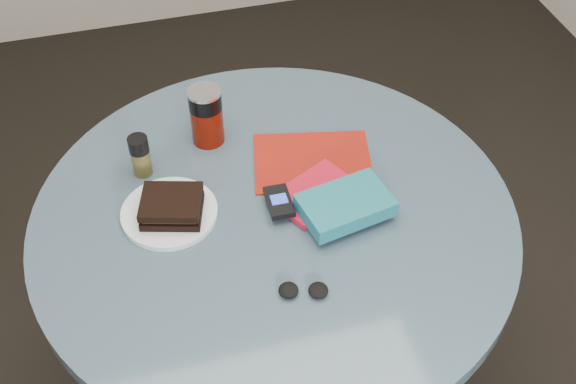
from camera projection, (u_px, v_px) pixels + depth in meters
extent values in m
cylinder|color=black|center=(276.00, 318.00, 1.76)|extent=(0.11, 0.11, 0.68)
cylinder|color=#344756|center=(274.00, 218.00, 1.50)|extent=(1.00, 1.00, 0.04)
cylinder|color=white|center=(169.00, 213.00, 1.47)|extent=(0.21, 0.21, 0.01)
cube|color=black|center=(172.00, 211.00, 1.46)|extent=(0.14, 0.13, 0.02)
cube|color=#3A2316|center=(172.00, 206.00, 1.45)|extent=(0.13, 0.11, 0.01)
cube|color=black|center=(171.00, 202.00, 1.44)|extent=(0.14, 0.13, 0.02)
cylinder|color=#621004|center=(207.00, 124.00, 1.61)|extent=(0.09, 0.09, 0.09)
cylinder|color=black|center=(205.00, 101.00, 1.56)|extent=(0.10, 0.10, 0.04)
cylinder|color=silver|center=(204.00, 92.00, 1.54)|extent=(0.10, 0.10, 0.01)
cylinder|color=#4F4722|center=(142.00, 162.00, 1.54)|extent=(0.04, 0.04, 0.06)
cylinder|color=black|center=(138.00, 145.00, 1.51)|extent=(0.05, 0.05, 0.03)
cube|color=maroon|center=(312.00, 162.00, 1.59)|extent=(0.29, 0.24, 0.00)
cube|color=#B40E26|center=(315.00, 193.00, 1.50)|extent=(0.20, 0.18, 0.01)
cube|color=#165D6C|center=(345.00, 205.00, 1.45)|extent=(0.20, 0.15, 0.03)
cube|color=black|center=(279.00, 202.00, 1.47)|extent=(0.05, 0.09, 0.01)
cube|color=#243FB6|center=(279.00, 199.00, 1.46)|extent=(0.03, 0.03, 0.00)
ellipsoid|color=black|center=(288.00, 290.00, 1.33)|extent=(0.05, 0.05, 0.02)
ellipsoid|color=black|center=(318.00, 290.00, 1.33)|extent=(0.05, 0.05, 0.02)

